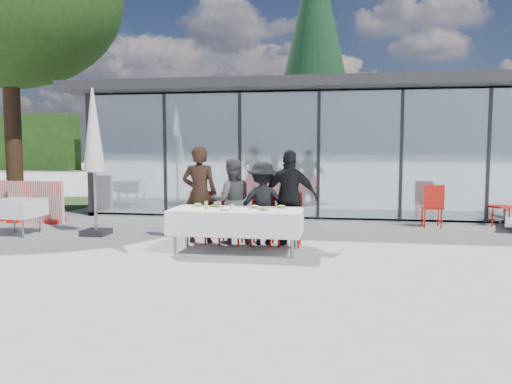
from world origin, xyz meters
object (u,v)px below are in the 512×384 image
plate_a (198,205)px  plate_c (254,207)px  plate_extra (264,209)px  diner_b (232,201)px  dining_table (236,221)px  spare_table_left (18,208)px  diner_chair_d (290,216)px  folded_eyeglasses (224,210)px  diner_chair_b (232,215)px  diner_d (290,198)px  plate_b (215,206)px  plate_d (281,207)px  diner_c (263,203)px  diner_chair_c (263,216)px  diner_a (200,194)px  market_umbrella (94,140)px  conifer_tree (315,46)px  spare_chair_b (433,204)px  juice_bottle (206,205)px  diner_chair_a (200,214)px

plate_a → plate_c: 1.05m
plate_extra → diner_b: bearing=128.3°
dining_table → spare_table_left: 4.89m
diner_chair_d → folded_eyeglasses: 1.43m
plate_c → plate_extra: same height
diner_chair_b → diner_d: bearing=0.4°
plate_b → plate_extra: 0.98m
plate_d → plate_c: bearing=-170.7°
diner_c → diner_chair_c: bearing=77.3°
diner_d → spare_table_left: 5.67m
diner_b → diner_chair_d: (1.10, -0.01, -0.26)m
plate_d → plate_extra: bearing=-126.4°
diner_c → dining_table: bearing=52.6°
diner_d → plate_extra: (-0.35, -0.95, -0.11)m
diner_a → diner_d: 1.73m
plate_c → diner_c: bearing=86.2°
plate_extra → market_umbrella: size_ratio=0.08×
diner_chair_c → conifer_tree: conifer_tree is taller
diner_a → plate_extra: size_ratio=7.59×
diner_c → spare_chair_b: size_ratio=1.58×
plate_c → market_umbrella: bearing=163.0°
diner_b → plate_extra: size_ratio=6.59×
plate_b → juice_bottle: juice_bottle is taller
diner_d → spare_table_left: size_ratio=2.05×
folded_eyeglasses → plate_d: bearing=22.1°
folded_eyeglasses → conifer_tree: conifer_tree is taller
plate_b → diner_d: bearing=25.7°
diner_a → plate_extra: bearing=141.0°
diner_d → conifer_tree: (-0.13, 12.07, 5.10)m
diner_chair_a → market_umbrella: bearing=170.2°
spare_chair_b → conifer_tree: conifer_tree is taller
diner_c → plate_a: 1.22m
plate_b → diner_b: bearing=74.8°
diner_chair_a → market_umbrella: 2.76m
folded_eyeglasses → spare_table_left: bearing=166.0°
plate_a → diner_chair_b: bearing=47.8°
diner_chair_d → plate_b: bearing=-154.6°
diner_chair_a → spare_table_left: bearing=177.3°
diner_a → plate_d: bearing=155.4°
diner_d → plate_b: diner_d is taller
diner_b → diner_c: size_ratio=1.04×
plate_a → plate_d: (1.50, -0.05, 0.00)m
spare_table_left → diner_a: bearing=-2.6°
plate_b → plate_extra: same height
diner_chair_d → juice_bottle: diner_chair_d is taller
diner_chair_a → diner_chair_b: 0.62m
plate_d → diner_d: bearing=80.9°
diner_a → folded_eyeglasses: (0.70, -0.98, -0.16)m
diner_chair_b → spare_chair_b: same height
spare_table_left → dining_table: bearing=-11.0°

